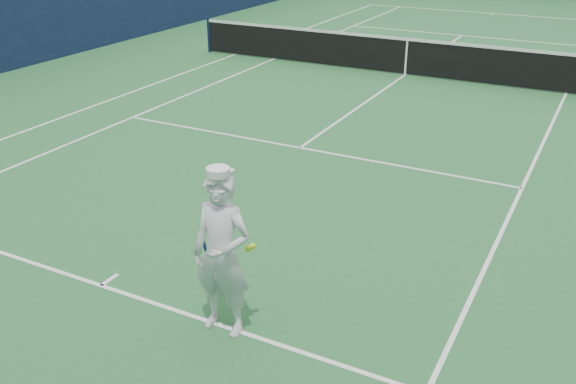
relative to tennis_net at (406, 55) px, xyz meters
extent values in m
plane|color=#266431|center=(0.00, 0.00, -0.55)|extent=(80.00, 80.00, 0.00)
cube|color=white|center=(0.00, 11.88, -0.55)|extent=(11.03, 0.06, 0.01)
cube|color=white|center=(0.00, -11.88, -0.55)|extent=(11.03, 0.06, 0.01)
cube|color=white|center=(-5.49, 0.00, -0.55)|extent=(0.06, 23.83, 0.01)
cube|color=white|center=(-4.12, 0.00, -0.55)|extent=(0.06, 23.77, 0.01)
cube|color=white|center=(4.12, 0.00, -0.55)|extent=(0.06, 23.77, 0.01)
cube|color=white|center=(0.00, 6.40, -0.55)|extent=(8.23, 0.06, 0.01)
cube|color=white|center=(0.00, -6.40, -0.55)|extent=(8.23, 0.06, 0.01)
cube|color=white|center=(0.00, 0.00, -0.55)|extent=(0.06, 12.80, 0.01)
cube|color=white|center=(0.00, 11.73, -0.55)|extent=(0.06, 0.30, 0.01)
cube|color=white|center=(0.00, -11.73, -0.55)|extent=(0.06, 0.30, 0.01)
cylinder|color=#141E4C|center=(-6.40, 0.00, -0.02)|extent=(0.09, 0.09, 1.07)
cube|color=black|center=(0.00, 0.00, -0.05)|extent=(12.79, 0.02, 0.92)
cube|color=white|center=(0.00, 0.00, 0.42)|extent=(12.79, 0.04, 0.07)
cube|color=white|center=(0.00, 0.00, -0.08)|extent=(0.05, 0.03, 0.94)
imported|color=white|center=(1.83, -11.89, 0.38)|extent=(0.69, 0.46, 1.87)
cylinder|color=white|center=(1.83, -11.89, 1.33)|extent=(0.24, 0.24, 0.08)
cube|color=white|center=(1.82, -11.76, 1.30)|extent=(0.18, 0.10, 0.02)
cylinder|color=navy|center=(1.54, -11.82, 0.41)|extent=(0.04, 0.09, 0.22)
cube|color=#1E59A4|center=(1.54, -11.76, 0.23)|extent=(0.02, 0.02, 0.14)
torus|color=#1E59A4|center=(1.54, -11.70, 0.03)|extent=(0.30, 0.11, 0.29)
cube|color=beige|center=(1.54, -11.70, 0.03)|extent=(0.22, 0.01, 0.30)
sphere|color=#CDE61A|center=(2.08, -11.79, 0.47)|extent=(0.07, 0.07, 0.07)
sphere|color=#CDE61A|center=(2.13, -11.76, 0.50)|extent=(0.07, 0.07, 0.07)
camera|label=1|loc=(5.16, -16.78, 3.78)|focal=40.00mm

